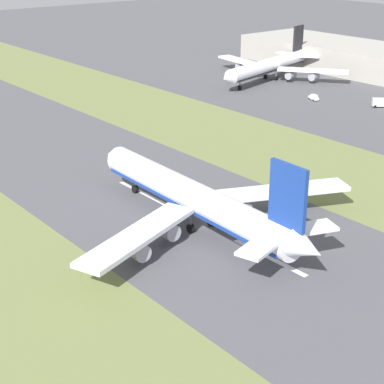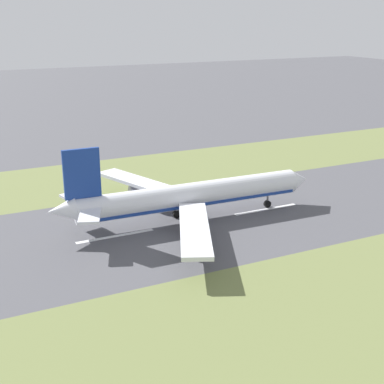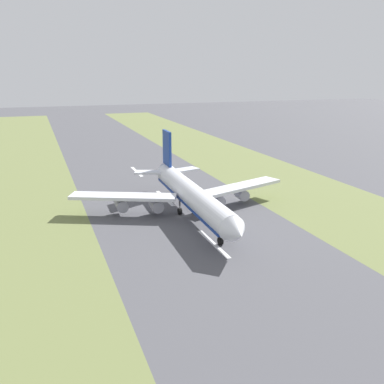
% 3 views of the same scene
% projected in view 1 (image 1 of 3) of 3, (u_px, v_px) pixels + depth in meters
% --- Properties ---
extents(ground_plane, '(800.00, 800.00, 0.00)m').
position_uv_depth(ground_plane, '(207.00, 225.00, 129.19)').
color(ground_plane, '#4C4C51').
extents(grass_median_east, '(40.00, 600.00, 0.01)m').
position_uv_depth(grass_median_east, '(348.00, 176.00, 155.41)').
color(grass_median_east, olive).
rests_on(grass_median_east, ground).
extents(centreline_dash_mid, '(1.20, 18.00, 0.01)m').
position_uv_depth(centreline_dash_mid, '(269.00, 257.00, 116.50)').
color(centreline_dash_mid, silver).
rests_on(centreline_dash_mid, ground).
extents(centreline_dash_far, '(1.20, 18.00, 0.01)m').
position_uv_depth(centreline_dash_far, '(143.00, 193.00, 145.36)').
color(centreline_dash_far, silver).
rests_on(centreline_dash_far, ground).
extents(airplane_main_jet, '(64.11, 67.13, 20.20)m').
position_uv_depth(airplane_main_jet, '(198.00, 199.00, 126.19)').
color(airplane_main_jet, silver).
rests_on(airplane_main_jet, ground).
extents(terminal_building, '(36.00, 115.24, 10.70)m').
position_uv_depth(terminal_building, '(365.00, 59.00, 271.11)').
color(terminal_building, '#A39E93').
rests_on(terminal_building, ground).
extents(airplane_parked_apron, '(62.62, 58.71, 19.08)m').
position_uv_depth(airplane_parked_apron, '(270.00, 66.00, 255.52)').
color(airplane_parked_apron, white).
rests_on(airplane_parked_apron, ground).
extents(service_truck, '(5.98, 5.58, 3.10)m').
position_uv_depth(service_truck, '(381.00, 103.00, 216.47)').
color(service_truck, white).
rests_on(service_truck, ground).
extents(apron_car, '(3.01, 4.73, 2.03)m').
position_uv_depth(apron_car, '(314.00, 97.00, 226.07)').
color(apron_car, white).
rests_on(apron_car, ground).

